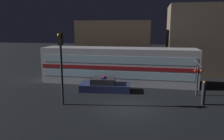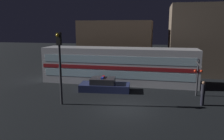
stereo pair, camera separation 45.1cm
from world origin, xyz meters
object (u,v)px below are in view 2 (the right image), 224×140
(train, at_px, (118,66))
(pedestrian, at_px, (203,93))
(police_car, at_px, (104,85))
(crossing_signal_near, at_px, (198,76))
(traffic_light_corner, at_px, (60,60))

(train, xyz_separation_m, pedestrian, (7.26, -5.32, -0.88))
(police_car, relative_size, crossing_signal_near, 1.50)
(traffic_light_corner, bearing_deg, pedestrian, 10.47)
(train, bearing_deg, crossing_signal_near, -22.59)
(police_car, bearing_deg, train, 71.45)
(police_car, bearing_deg, pedestrian, -20.84)
(police_car, xyz_separation_m, traffic_light_corner, (-2.28, -4.16, 2.88))
(train, xyz_separation_m, police_car, (-0.74, -3.06, -1.34))
(train, bearing_deg, police_car, -103.52)
(crossing_signal_near, distance_m, traffic_light_corner, 11.20)
(police_car, bearing_deg, crossing_signal_near, -4.65)
(pedestrian, relative_size, traffic_light_corner, 0.34)
(train, height_order, pedestrian, train)
(police_car, bearing_deg, traffic_light_corner, -123.73)
(police_car, xyz_separation_m, pedestrian, (8.00, -2.26, 0.46))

